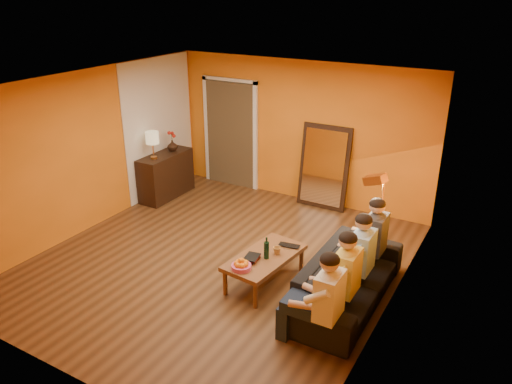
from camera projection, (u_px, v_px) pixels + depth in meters
The scene contains 27 objects.
room_shell at pixel (231, 171), 7.23m from camera, with size 5.00×5.50×2.60m.
white_accent at pixel (159, 127), 9.48m from camera, with size 0.02×1.90×2.58m, color white.
doorway_recess at pixel (234, 133), 9.99m from camera, with size 1.06×0.30×2.10m, color #3F2D19.
door_jamb_left at pixel (207, 131), 10.15m from camera, with size 0.08×0.06×2.20m, color white.
door_jamb_right at pixel (255, 139), 9.63m from camera, with size 0.08×0.06×2.20m, color white.
door_header at pixel (229, 80), 9.48m from camera, with size 1.22×0.06×0.08m, color white.
mirror_frame at pixel (324, 167), 9.00m from camera, with size 0.92×0.06×1.52m, color black.
mirror_glass at pixel (323, 167), 8.97m from camera, with size 0.78×0.02×1.36m, color white.
sideboard at pixel (166, 175), 9.54m from camera, with size 0.44×1.18×0.85m, color black.
table_lamp at pixel (153, 145), 9.04m from camera, with size 0.24×0.24×0.51m, color beige, non-canonical shape.
sofa at pixel (348, 279), 6.39m from camera, with size 0.85×2.17×0.64m, color black.
coffee_table at pixel (265, 269), 6.82m from camera, with size 0.62×1.22×0.42m, color brown, non-canonical shape.
floor_lamp at pixel (379, 225), 6.91m from camera, with size 0.30×0.24×1.44m, color #D58B3E, non-canonical shape.
dog at pixel (326, 297), 6.01m from camera, with size 0.35×0.55×0.65m, color #936742, non-canonical shape.
person_far_left at pixel (329, 303), 5.42m from camera, with size 0.70×0.44×1.22m, color white, non-canonical shape.
person_mid_left at pixel (347, 279), 5.86m from camera, with size 0.70×0.44×1.22m, color gold, non-canonical shape.
person_mid_right at pixel (362, 258), 6.30m from camera, with size 0.70×0.44×1.22m, color #9CC6F1, non-canonical shape.
person_far_right at pixel (375, 240), 6.74m from camera, with size 0.70×0.44×1.22m, color #333338, non-canonical shape.
fruit_bowl at pixel (241, 263), 6.40m from camera, with size 0.26×0.26×0.16m, color #D0497B, non-canonical shape.
wine_bottle at pixel (266, 248), 6.62m from camera, with size 0.07×0.07×0.31m, color black.
tumbler at pixel (277, 251), 6.76m from camera, with size 0.11×0.11×0.10m, color #B27F3F.
laptop at pixel (288, 247), 6.94m from camera, with size 0.29×0.19×0.02m, color black.
book_lower at pixel (246, 258), 6.66m from camera, with size 0.17×0.22×0.02m, color black.
book_mid at pixel (247, 257), 6.66m from camera, with size 0.16×0.22×0.02m, color #AD1E13.
book_upper at pixel (246, 256), 6.64m from camera, with size 0.18×0.24×0.02m, color black.
vase at pixel (172, 145), 9.54m from camera, with size 0.20×0.20×0.21m, color black.
flowers at pixel (172, 135), 9.46m from camera, with size 0.17×0.17×0.39m, color #AD1E13, non-canonical shape.
Camera 1 is at (3.69, -5.33, 3.82)m, focal length 35.00 mm.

